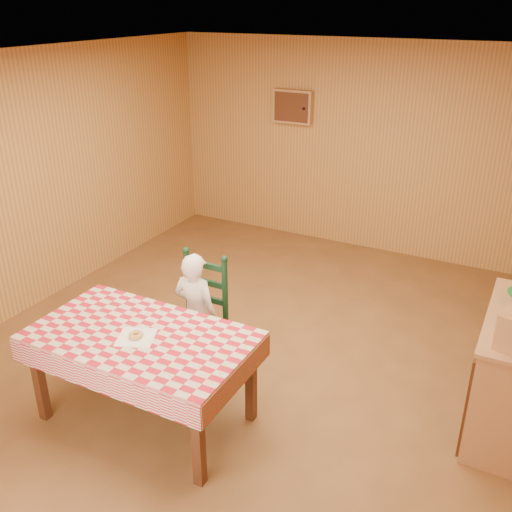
{
  "coord_description": "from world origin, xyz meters",
  "views": [
    {
      "loc": [
        2.1,
        -3.84,
        3.02
      ],
      "look_at": [
        0.0,
        0.2,
        0.95
      ],
      "focal_mm": 40.0,
      "sensor_mm": 36.0,
      "label": 1
    }
  ],
  "objects": [
    {
      "name": "ground",
      "position": [
        0.0,
        0.0,
        0.0
      ],
      "size": [
        6.0,
        6.0,
        0.0
      ],
      "primitive_type": "plane",
      "color": "brown",
      "rests_on": "ground"
    },
    {
      "name": "cabin_walls",
      "position": [
        -0.0,
        0.53,
        1.83
      ],
      "size": [
        5.1,
        6.05,
        2.65
      ],
      "color": "#B78342",
      "rests_on": "ground"
    },
    {
      "name": "dining_table",
      "position": [
        -0.29,
        -1.07,
        0.69
      ],
      "size": [
        1.66,
        0.96,
        0.77
      ],
      "color": "#512915",
      "rests_on": "ground"
    },
    {
      "name": "ladder_chair",
      "position": [
        -0.29,
        -0.28,
        0.5
      ],
      "size": [
        0.44,
        0.4,
        1.08
      ],
      "color": "black",
      "rests_on": "ground"
    },
    {
      "name": "seated_child",
      "position": [
        -0.29,
        -0.34,
        0.56
      ],
      "size": [
        0.41,
        0.27,
        1.12
      ],
      "primitive_type": "imported",
      "rotation": [
        0.0,
        0.0,
        3.14
      ],
      "color": "white",
      "rests_on": "ground"
    },
    {
      "name": "napkin",
      "position": [
        -0.29,
        -1.12,
        0.77
      ],
      "size": [
        0.34,
        0.34,
        0.0
      ],
      "primitive_type": "cube",
      "rotation": [
        0.0,
        0.0,
        0.4
      ],
      "color": "white",
      "rests_on": "dining_table"
    },
    {
      "name": "donut",
      "position": [
        -0.29,
        -1.12,
        0.79
      ],
      "size": [
        0.12,
        0.12,
        0.04
      ],
      "primitive_type": "torus",
      "rotation": [
        0.0,
        0.0,
        0.14
      ],
      "color": "gold",
      "rests_on": "napkin"
    },
    {
      "name": "storage_bin",
      "position": [
        2.2,
        0.2,
        0.19
      ],
      "size": [
        0.48,
        0.48,
        0.37
      ],
      "primitive_type": "cylinder",
      "rotation": [
        0.0,
        0.0,
        -0.38
      ],
      "color": "black",
      "rests_on": "ground"
    }
  ]
}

